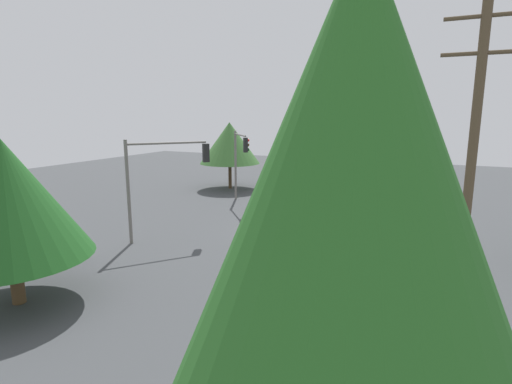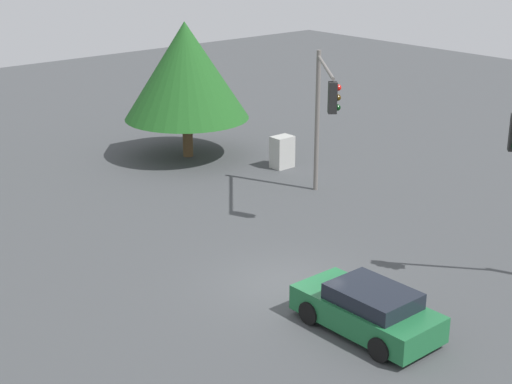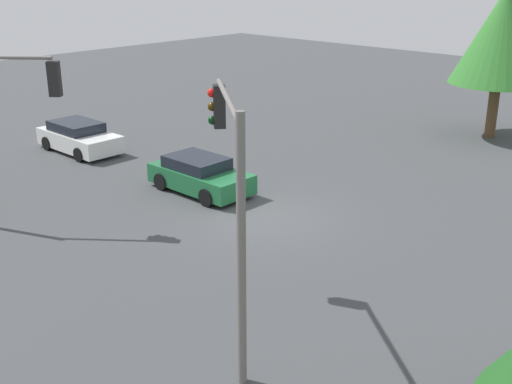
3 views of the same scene
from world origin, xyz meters
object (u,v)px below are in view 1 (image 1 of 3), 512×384
at_px(sedan_white, 335,189).
at_px(traffic_signal_main, 163,170).
at_px(electrical_cabinet, 70,245).
at_px(traffic_signal_cross, 240,154).
at_px(sedan_green, 308,209).

xyz_separation_m(sedan_white, traffic_signal_main, (5.79, 15.41, 3.26)).
relative_size(traffic_signal_main, electrical_cabinet, 4.00).
xyz_separation_m(traffic_signal_cross, electrical_cabinet, (1.74, 14.53, -3.16)).
bearing_deg(traffic_signal_cross, traffic_signal_main, -36.94).
height_order(sedan_green, sedan_white, sedan_white).
distance_m(sedan_green, sedan_white, 7.84).
height_order(sedan_green, traffic_signal_cross, traffic_signal_cross).
height_order(sedan_green, electrical_cabinet, electrical_cabinet).
bearing_deg(sedan_green, electrical_cabinet, 56.35).
relative_size(sedan_white, electrical_cabinet, 2.99).
bearing_deg(sedan_green, sedan_white, -89.16).
xyz_separation_m(sedan_green, electrical_cabinet, (8.08, 12.13, 0.06)).
height_order(traffic_signal_main, traffic_signal_cross, traffic_signal_main).
xyz_separation_m(sedan_green, sedan_white, (0.12, -7.84, 0.01)).
relative_size(traffic_signal_main, traffic_signal_cross, 1.00).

